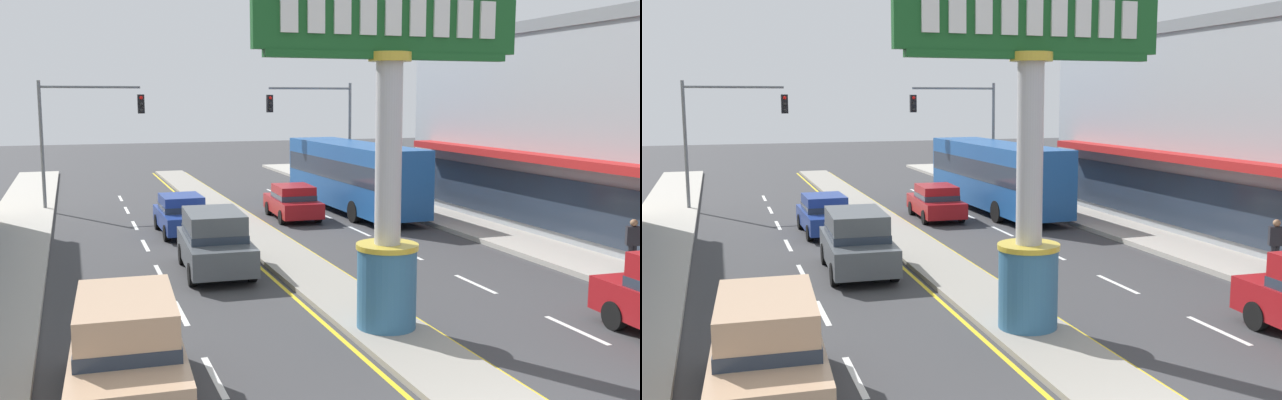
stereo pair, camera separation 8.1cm
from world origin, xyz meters
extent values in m
cube|color=gray|center=(0.00, 18.00, 0.07)|extent=(1.91, 52.00, 0.14)
cube|color=#ADA89E|center=(-8.87, 16.00, 0.09)|extent=(2.62, 60.00, 0.18)
cube|color=#ADA89E|center=(8.87, 16.00, 0.09)|extent=(2.62, 60.00, 0.18)
cube|color=silver|center=(-4.26, 4.80, 0.00)|extent=(0.14, 2.20, 0.01)
cube|color=silver|center=(-4.26, 9.20, 0.00)|extent=(0.14, 2.20, 0.01)
cube|color=silver|center=(-4.26, 13.60, 0.00)|extent=(0.14, 2.20, 0.01)
cube|color=silver|center=(-4.26, 18.00, 0.00)|extent=(0.14, 2.20, 0.01)
cube|color=silver|center=(-4.26, 22.40, 0.00)|extent=(0.14, 2.20, 0.01)
cube|color=silver|center=(-4.26, 26.80, 0.00)|extent=(0.14, 2.20, 0.01)
cube|color=silver|center=(-4.26, 31.20, 0.00)|extent=(0.14, 2.20, 0.01)
cube|color=silver|center=(4.26, 4.80, 0.00)|extent=(0.14, 2.20, 0.01)
cube|color=silver|center=(4.26, 9.20, 0.00)|extent=(0.14, 2.20, 0.01)
cube|color=silver|center=(4.26, 13.60, 0.00)|extent=(0.14, 2.20, 0.01)
cube|color=silver|center=(4.26, 18.00, 0.00)|extent=(0.14, 2.20, 0.01)
cube|color=silver|center=(4.26, 22.40, 0.00)|extent=(0.14, 2.20, 0.01)
cube|color=silver|center=(4.26, 26.80, 0.00)|extent=(0.14, 2.20, 0.01)
cube|color=silver|center=(4.26, 31.20, 0.00)|extent=(0.14, 2.20, 0.01)
cube|color=yellow|center=(-1.14, 18.00, 0.00)|extent=(0.12, 52.00, 0.01)
cube|color=yellow|center=(1.14, 18.00, 0.00)|extent=(0.12, 52.00, 0.01)
cylinder|color=#33668C|center=(0.00, 6.12, 1.05)|extent=(1.36, 1.36, 1.83)
cylinder|color=gold|center=(0.00, 6.12, 2.03)|extent=(1.43, 1.43, 0.12)
cylinder|color=#B7B7BC|center=(0.00, 6.12, 4.16)|extent=(0.59, 0.59, 4.39)
cylinder|color=gold|center=(0.00, 6.12, 6.26)|extent=(0.95, 0.95, 0.20)
cube|color=#195623|center=(0.00, 6.12, 7.10)|extent=(6.19, 0.24, 1.49)
cube|color=#195623|center=(0.00, 6.12, 6.28)|extent=(5.70, 0.29, 0.16)
cube|color=white|center=(-2.34, 5.97, 7.10)|extent=(0.37, 0.06, 0.82)
cube|color=white|center=(-1.76, 5.97, 7.10)|extent=(0.37, 0.06, 0.82)
cube|color=white|center=(-1.17, 5.97, 7.10)|extent=(0.37, 0.06, 0.82)
cube|color=white|center=(-0.59, 5.97, 7.10)|extent=(0.37, 0.06, 0.82)
cube|color=white|center=(0.00, 5.97, 7.10)|extent=(0.37, 0.06, 0.82)
cube|color=white|center=(0.59, 5.97, 7.10)|extent=(0.37, 0.06, 0.82)
cube|color=white|center=(1.17, 5.97, 7.10)|extent=(0.37, 0.06, 0.82)
cube|color=white|center=(1.76, 5.97, 7.10)|extent=(0.37, 0.06, 0.82)
cube|color=white|center=(2.34, 5.97, 7.10)|extent=(0.37, 0.06, 0.82)
cube|color=#B21E1E|center=(9.59, 13.76, 3.17)|extent=(0.90, 18.32, 0.30)
cube|color=#283342|center=(10.00, 13.76, 1.50)|extent=(0.08, 17.67, 2.00)
cylinder|color=slate|center=(-7.96, 27.75, 3.10)|extent=(0.16, 0.16, 6.20)
cylinder|color=slate|center=(-5.65, 27.75, 5.90)|extent=(4.62, 0.12, 0.12)
cube|color=black|center=(-3.34, 27.59, 5.09)|extent=(0.32, 0.24, 0.92)
sphere|color=red|center=(-3.34, 27.45, 5.39)|extent=(0.17, 0.17, 0.17)
sphere|color=black|center=(-3.34, 27.45, 5.09)|extent=(0.17, 0.17, 0.17)
sphere|color=black|center=(-3.34, 27.45, 4.79)|extent=(0.17, 0.17, 0.17)
cylinder|color=slate|center=(7.96, 28.38, 3.10)|extent=(0.16, 0.16, 6.20)
cylinder|color=slate|center=(5.65, 28.38, 5.90)|extent=(4.62, 0.12, 0.12)
cube|color=black|center=(3.34, 28.22, 5.09)|extent=(0.32, 0.24, 0.92)
sphere|color=red|center=(3.34, 28.08, 5.39)|extent=(0.17, 0.17, 0.17)
sphere|color=black|center=(3.34, 28.08, 5.09)|extent=(0.17, 0.17, 0.17)
sphere|color=black|center=(3.34, 28.08, 4.79)|extent=(0.17, 0.17, 0.17)
cube|color=#1E5199|center=(5.91, 22.92, 1.81)|extent=(2.79, 11.26, 2.90)
cube|color=#283342|center=(5.91, 22.92, 2.11)|extent=(2.81, 11.04, 0.90)
cube|color=#283342|center=(5.76, 28.48, 2.06)|extent=(2.30, 0.14, 1.40)
cube|color=black|center=(5.76, 28.48, 3.06)|extent=(1.75, 0.13, 0.30)
cylinder|color=black|center=(4.67, 26.36, 0.48)|extent=(0.30, 0.97, 0.96)
cylinder|color=black|center=(6.97, 26.42, 0.48)|extent=(0.30, 0.97, 0.96)
cylinder|color=black|center=(4.83, 19.98, 0.48)|extent=(0.30, 0.97, 0.96)
cylinder|color=black|center=(7.13, 20.04, 0.48)|extent=(0.30, 0.97, 0.96)
cube|color=tan|center=(-5.91, 4.12, 0.70)|extent=(2.15, 4.70, 0.80)
cube|color=tan|center=(-5.90, 4.30, 1.50)|extent=(1.82, 2.94, 0.80)
cube|color=#283342|center=(-5.90, 4.30, 1.22)|extent=(1.86, 2.97, 0.24)
cylinder|color=black|center=(-4.96, 5.49, 0.34)|extent=(0.26, 0.69, 0.68)
cylinder|color=black|center=(-6.70, 5.59, 0.34)|extent=(0.26, 0.69, 0.68)
cube|color=navy|center=(-2.61, 19.89, 0.60)|extent=(1.82, 4.32, 0.66)
cube|color=navy|center=(-2.61, 20.06, 1.23)|extent=(1.58, 2.17, 0.60)
cube|color=#283342|center=(-2.61, 20.06, 1.05)|extent=(1.61, 2.19, 0.24)
cylinder|color=black|center=(-1.78, 18.57, 0.31)|extent=(0.23, 0.62, 0.62)
cylinder|color=black|center=(-3.40, 18.55, 0.31)|extent=(0.23, 0.62, 0.62)
cylinder|color=black|center=(-1.81, 21.23, 0.31)|extent=(0.23, 0.62, 0.62)
cylinder|color=black|center=(-3.43, 21.21, 0.31)|extent=(0.23, 0.62, 0.62)
cube|color=maroon|center=(2.61, 21.86, 0.60)|extent=(1.97, 4.38, 0.66)
cube|color=maroon|center=(2.60, 21.69, 1.23)|extent=(1.65, 2.22, 0.60)
cube|color=#283342|center=(2.60, 21.69, 1.05)|extent=(1.69, 2.25, 0.24)
cylinder|color=black|center=(1.86, 23.24, 0.31)|extent=(0.25, 0.63, 0.62)
cylinder|color=black|center=(3.48, 23.16, 0.31)|extent=(0.25, 0.63, 0.62)
cylinder|color=black|center=(1.73, 20.57, 0.31)|extent=(0.25, 0.63, 0.62)
cylinder|color=black|center=(3.35, 20.49, 0.31)|extent=(0.25, 0.63, 0.62)
cylinder|color=black|center=(5.10, 4.53, 0.34)|extent=(0.25, 0.69, 0.68)
cube|color=#4C5156|center=(-2.61, 13.10, 0.70)|extent=(2.13, 4.69, 0.80)
cube|color=#4C5156|center=(-2.60, 13.28, 1.50)|extent=(1.81, 2.93, 0.80)
cube|color=#283342|center=(-2.60, 13.28, 1.22)|extent=(1.85, 2.96, 0.24)
cylinder|color=black|center=(-1.81, 11.63, 0.34)|extent=(0.25, 0.69, 0.68)
cylinder|color=black|center=(-3.55, 11.72, 0.34)|extent=(0.25, 0.69, 0.68)
cylinder|color=black|center=(-1.66, 14.48, 0.34)|extent=(0.25, 0.69, 0.68)
cylinder|color=black|center=(-3.41, 14.57, 0.34)|extent=(0.25, 0.69, 0.68)
cylinder|color=black|center=(8.82, 8.09, 0.62)|extent=(0.14, 0.14, 0.87)
cylinder|color=black|center=(8.96, 8.09, 0.62)|extent=(0.14, 0.14, 0.87)
cube|color=black|center=(8.89, 8.09, 1.33)|extent=(0.46, 0.37, 0.56)
sphere|color=#8C6647|center=(8.89, 8.09, 1.72)|extent=(0.22, 0.22, 0.22)
camera|label=1|loc=(-6.68, -8.27, 5.35)|focal=39.89mm
camera|label=2|loc=(-6.60, -8.30, 5.35)|focal=39.89mm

